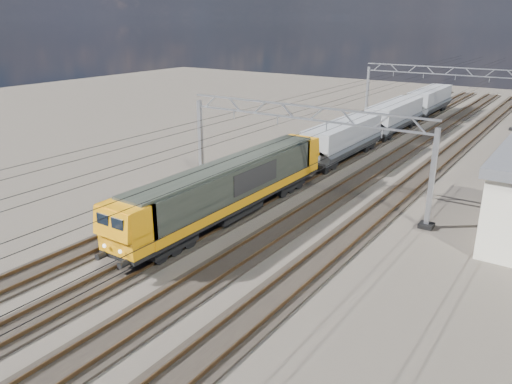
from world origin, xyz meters
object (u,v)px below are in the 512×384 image
Objects in this scene: locomotive at (231,186)px; hopper_wagon_mid at (395,115)px; catenary_gantry_far at (437,92)px; hopper_wagon_lead at (343,137)px; hopper_wagon_third at (430,99)px; catenary_gantry_mid at (301,149)px.

hopper_wagon_mid is (-0.00, 31.90, -0.09)m from locomotive.
catenary_gantry_far is 10.23m from hopper_wagon_mid.
hopper_wagon_lead and hopper_wagon_third have the same top height.
hopper_wagon_mid is at bearing -101.43° from catenary_gantry_far.
hopper_wagon_lead is at bearing -90.00° from hopper_wagon_third.
catenary_gantry_mid is at bearing -80.47° from hopper_wagon_lead.
locomotive is at bearing -90.00° from hopper_wagon_mid.
catenary_gantry_mid is 12.19m from hopper_wagon_lead.
hopper_wagon_third is (0.00, 14.20, 0.00)m from hopper_wagon_mid.
catenary_gantry_mid is 1.53× the size of hopper_wagon_mid.
hopper_wagon_mid is 1.00× the size of hopper_wagon_third.
locomotive is 1.62× the size of hopper_wagon_lead.
hopper_wagon_mid is (-2.00, 26.11, -1.67)m from catenary_gantry_mid.
hopper_wagon_mid is (-2.00, -9.89, -1.67)m from catenary_gantry_far.
hopper_wagon_lead and hopper_wagon_mid have the same top height.
locomotive reaches higher than hopper_wagon_third.
catenary_gantry_mid is at bearing -90.00° from catenary_gantry_far.
catenary_gantry_far is 1.53× the size of hopper_wagon_mid.
hopper_wagon_third is at bearing 114.90° from catenary_gantry_far.
hopper_wagon_lead is 14.20m from hopper_wagon_mid.
catenary_gantry_mid is at bearing -87.16° from hopper_wagon_third.
catenary_gantry_mid reaches higher than hopper_wagon_mid.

